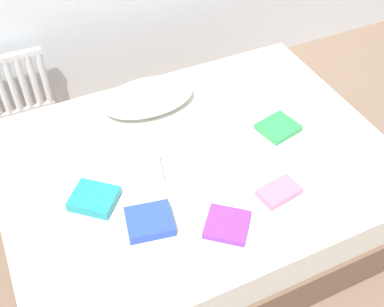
{
  "coord_description": "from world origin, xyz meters",
  "views": [
    {
      "loc": [
        -0.74,
        -1.53,
        2.22
      ],
      "look_at": [
        0.0,
        0.05,
        0.48
      ],
      "focal_mm": 44.33,
      "sensor_mm": 36.0,
      "label": 1
    }
  ],
  "objects_px": {
    "radiator": "(2,89)",
    "textbook_blue": "(150,221)",
    "bed": "(196,189)",
    "textbook_teal": "(94,199)",
    "textbook_green": "(279,128)",
    "textbook_purple": "(227,225)",
    "textbook_pink": "(279,192)",
    "pillow": "(148,97)",
    "textbook_white": "(143,169)"
  },
  "relations": [
    {
      "from": "radiator",
      "to": "textbook_pink",
      "type": "relative_size",
      "value": 3.07
    },
    {
      "from": "textbook_teal",
      "to": "textbook_white",
      "type": "bearing_deg",
      "value": 56.98
    },
    {
      "from": "radiator",
      "to": "textbook_pink",
      "type": "bearing_deg",
      "value": -56.37
    },
    {
      "from": "textbook_pink",
      "to": "textbook_white",
      "type": "relative_size",
      "value": 1.07
    },
    {
      "from": "textbook_blue",
      "to": "textbook_teal",
      "type": "height_order",
      "value": "same"
    },
    {
      "from": "textbook_green",
      "to": "bed",
      "type": "bearing_deg",
      "value": 167.39
    },
    {
      "from": "bed",
      "to": "textbook_teal",
      "type": "height_order",
      "value": "textbook_teal"
    },
    {
      "from": "pillow",
      "to": "textbook_teal",
      "type": "height_order",
      "value": "pillow"
    },
    {
      "from": "radiator",
      "to": "pillow",
      "type": "xyz_separation_m",
      "value": [
        0.74,
        -0.71,
        0.19
      ]
    },
    {
      "from": "pillow",
      "to": "textbook_teal",
      "type": "bearing_deg",
      "value": -131.07
    },
    {
      "from": "textbook_purple",
      "to": "textbook_pink",
      "type": "distance_m",
      "value": 0.32
    },
    {
      "from": "radiator",
      "to": "textbook_blue",
      "type": "distance_m",
      "value": 1.57
    },
    {
      "from": "pillow",
      "to": "textbook_purple",
      "type": "bearing_deg",
      "value": -89.77
    },
    {
      "from": "bed",
      "to": "textbook_blue",
      "type": "bearing_deg",
      "value": -141.32
    },
    {
      "from": "radiator",
      "to": "bed",
      "type": "bearing_deg",
      "value": -55.99
    },
    {
      "from": "radiator",
      "to": "textbook_purple",
      "type": "bearing_deg",
      "value": -65.64
    },
    {
      "from": "textbook_teal",
      "to": "textbook_pink",
      "type": "distance_m",
      "value": 0.86
    },
    {
      "from": "textbook_purple",
      "to": "textbook_blue",
      "type": "bearing_deg",
      "value": 102.69
    },
    {
      "from": "bed",
      "to": "textbook_white",
      "type": "relative_size",
      "value": 11.05
    },
    {
      "from": "textbook_purple",
      "to": "textbook_teal",
      "type": "xyz_separation_m",
      "value": [
        -0.49,
        0.39,
        0.01
      ]
    },
    {
      "from": "radiator",
      "to": "textbook_teal",
      "type": "bearing_deg",
      "value": -78.59
    },
    {
      "from": "textbook_blue",
      "to": "textbook_teal",
      "type": "distance_m",
      "value": 0.3
    },
    {
      "from": "textbook_blue",
      "to": "textbook_white",
      "type": "xyz_separation_m",
      "value": [
        0.09,
        0.31,
        -0.0
      ]
    },
    {
      "from": "radiator",
      "to": "textbook_teal",
      "type": "distance_m",
      "value": 1.3
    },
    {
      "from": "textbook_green",
      "to": "pillow",
      "type": "bearing_deg",
      "value": 125.91
    },
    {
      "from": "bed",
      "to": "radiator",
      "type": "height_order",
      "value": "radiator"
    },
    {
      "from": "bed",
      "to": "textbook_blue",
      "type": "relative_size",
      "value": 9.79
    },
    {
      "from": "radiator",
      "to": "textbook_green",
      "type": "relative_size",
      "value": 3.04
    },
    {
      "from": "radiator",
      "to": "textbook_pink",
      "type": "distance_m",
      "value": 1.91
    },
    {
      "from": "radiator",
      "to": "pillow",
      "type": "relative_size",
      "value": 1.1
    },
    {
      "from": "pillow",
      "to": "textbook_teal",
      "type": "xyz_separation_m",
      "value": [
        -0.49,
        -0.56,
        -0.03
      ]
    },
    {
      "from": "textbook_green",
      "to": "textbook_blue",
      "type": "bearing_deg",
      "value": -173.44
    },
    {
      "from": "textbook_white",
      "to": "bed",
      "type": "bearing_deg",
      "value": 10.03
    },
    {
      "from": "pillow",
      "to": "textbook_teal",
      "type": "relative_size",
      "value": 2.66
    },
    {
      "from": "bed",
      "to": "pillow",
      "type": "relative_size",
      "value": 3.72
    },
    {
      "from": "textbook_teal",
      "to": "textbook_pink",
      "type": "height_order",
      "value": "textbook_teal"
    },
    {
      "from": "radiator",
      "to": "textbook_white",
      "type": "height_order",
      "value": "radiator"
    },
    {
      "from": "textbook_pink",
      "to": "textbook_green",
      "type": "bearing_deg",
      "value": 49.54
    },
    {
      "from": "textbook_green",
      "to": "textbook_purple",
      "type": "bearing_deg",
      "value": -153.2
    },
    {
      "from": "textbook_white",
      "to": "pillow",
      "type": "bearing_deg",
      "value": 78.57
    },
    {
      "from": "textbook_teal",
      "to": "textbook_green",
      "type": "bearing_deg",
      "value": 44.29
    },
    {
      "from": "textbook_purple",
      "to": "textbook_green",
      "type": "height_order",
      "value": "textbook_green"
    },
    {
      "from": "textbook_teal",
      "to": "textbook_pink",
      "type": "bearing_deg",
      "value": 18.88
    },
    {
      "from": "textbook_purple",
      "to": "textbook_teal",
      "type": "relative_size",
      "value": 0.93
    },
    {
      "from": "textbook_teal",
      "to": "pillow",
      "type": "bearing_deg",
      "value": 89.78
    },
    {
      "from": "bed",
      "to": "textbook_pink",
      "type": "relative_size",
      "value": 10.36
    },
    {
      "from": "textbook_blue",
      "to": "pillow",
      "type": "bearing_deg",
      "value": 79.89
    },
    {
      "from": "bed",
      "to": "textbook_white",
      "type": "height_order",
      "value": "textbook_white"
    },
    {
      "from": "bed",
      "to": "textbook_purple",
      "type": "height_order",
      "value": "textbook_purple"
    },
    {
      "from": "radiator",
      "to": "textbook_purple",
      "type": "xyz_separation_m",
      "value": [
        0.75,
        -1.65,
        0.15
      ]
    }
  ]
}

